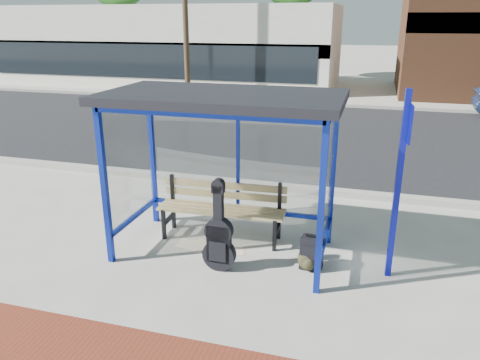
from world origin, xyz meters
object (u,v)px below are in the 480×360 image
(bench, at_px, (222,206))
(backpack, at_px, (308,259))
(suitcase, at_px, (312,253))
(guitar_bag, at_px, (219,239))

(bench, bearing_deg, backpack, -27.02)
(suitcase, height_order, backpack, suitcase)
(bench, height_order, guitar_bag, guitar_bag)
(guitar_bag, bearing_deg, suitcase, 16.61)
(bench, height_order, suitcase, bench)
(guitar_bag, xyz_separation_m, backpack, (1.20, 0.34, -0.31))
(guitar_bag, height_order, backpack, guitar_bag)
(suitcase, bearing_deg, guitar_bag, -157.29)
(guitar_bag, relative_size, backpack, 3.79)
(suitcase, bearing_deg, backpack, -138.90)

